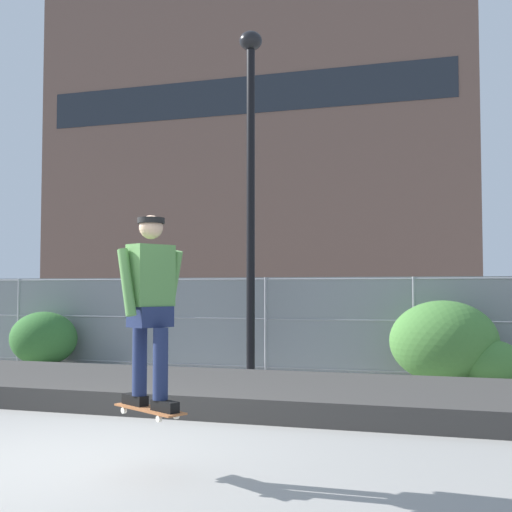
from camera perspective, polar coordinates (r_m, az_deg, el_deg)
The scene contains 12 objects.
ground_plane at distance 6.54m, azimuth -16.61°, elevation -17.22°, with size 120.00×120.00×0.00m, color gray.
gravel_berm at distance 9.54m, azimuth -5.03°, elevation -11.80°, with size 14.35×2.73×0.30m, color #3D3A38.
skateboard at distance 5.78m, azimuth -9.45°, elevation -13.32°, with size 0.80×0.56×0.07m.
skater at distance 5.69m, azimuth -9.37°, elevation -3.76°, with size 0.68×0.62×1.68m.
chain_fence at distance 12.90m, azimuth 0.87°, elevation -5.99°, with size 17.41×0.06×1.85m.
street_lamp at distance 12.45m, azimuth -0.47°, elevation 8.68°, with size 0.44×0.44×6.61m.
parked_car_near at distance 16.16m, azimuth -4.63°, elevation -5.69°, with size 4.53×2.20×1.66m.
parked_car_mid at distance 15.58m, azimuth 20.25°, elevation -5.63°, with size 4.53×2.22×1.66m.
library_building at distance 49.81m, azimuth 1.11°, elevation 8.64°, with size 30.07×14.66×23.16m.
shrub_left at distance 14.40m, azimuth -18.38°, elevation -6.97°, with size 1.47×1.20×1.13m.
shrub_center at distance 11.59m, azimuth 16.34°, elevation -7.32°, with size 1.84×1.51×1.42m.
shrub_right at distance 11.42m, azimuth 20.24°, elevation -8.95°, with size 1.01×0.82×0.78m.
Camera 1 is at (3.41, -5.33, 1.63)m, focal length 44.98 mm.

